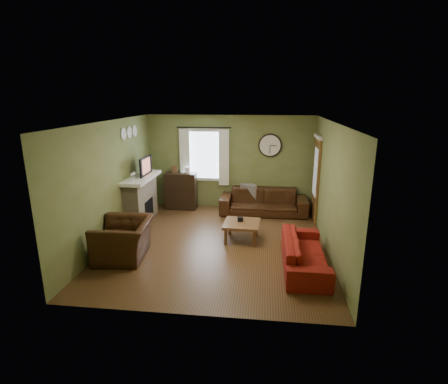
# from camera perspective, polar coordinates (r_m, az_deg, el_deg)

# --- Properties ---
(floor) EXTENTS (4.60, 5.20, 0.00)m
(floor) POSITION_cam_1_polar(r_m,az_deg,el_deg) (7.68, -1.10, -8.35)
(floor) COLOR #55371E
(floor) RESTS_ON ground
(ceiling) EXTENTS (4.60, 5.20, 0.00)m
(ceiling) POSITION_cam_1_polar(r_m,az_deg,el_deg) (7.04, -1.22, 11.40)
(ceiling) COLOR white
(ceiling) RESTS_ON ground
(wall_left) EXTENTS (0.00, 5.20, 2.60)m
(wall_left) POSITION_cam_1_polar(r_m,az_deg,el_deg) (7.90, -17.93, 1.53)
(wall_left) COLOR olive
(wall_left) RESTS_ON ground
(wall_right) EXTENTS (0.00, 5.20, 2.60)m
(wall_right) POSITION_cam_1_polar(r_m,az_deg,el_deg) (7.31, 17.01, 0.52)
(wall_right) COLOR olive
(wall_right) RESTS_ON ground
(wall_back) EXTENTS (4.60, 0.00, 2.60)m
(wall_back) POSITION_cam_1_polar(r_m,az_deg,el_deg) (9.77, 0.94, 4.84)
(wall_back) COLOR olive
(wall_back) RESTS_ON ground
(wall_front) EXTENTS (4.60, 0.00, 2.60)m
(wall_front) POSITION_cam_1_polar(r_m,az_deg,el_deg) (4.81, -5.43, -6.54)
(wall_front) COLOR olive
(wall_front) RESTS_ON ground
(fireplace) EXTENTS (0.40, 1.40, 1.10)m
(fireplace) POSITION_cam_1_polar(r_m,az_deg,el_deg) (9.04, -13.42, -1.36)
(fireplace) COLOR tan
(fireplace) RESTS_ON floor
(firebox) EXTENTS (0.04, 0.60, 0.55)m
(firebox) POSITION_cam_1_polar(r_m,az_deg,el_deg) (9.05, -12.19, -2.93)
(firebox) COLOR black
(firebox) RESTS_ON fireplace
(mantel) EXTENTS (0.58, 1.60, 0.08)m
(mantel) POSITION_cam_1_polar(r_m,az_deg,el_deg) (8.88, -13.47, 2.28)
(mantel) COLOR white
(mantel) RESTS_ON fireplace
(tv) EXTENTS (0.08, 0.60, 0.35)m
(tv) POSITION_cam_1_polar(r_m,az_deg,el_deg) (8.96, -13.11, 3.83)
(tv) COLOR black
(tv) RESTS_ON mantel
(tv_screen) EXTENTS (0.02, 0.62, 0.36)m
(tv_screen) POSITION_cam_1_polar(r_m,az_deg,el_deg) (8.93, -12.65, 4.17)
(tv_screen) COLOR #994C3F
(tv_screen) RESTS_ON mantel
(medallion_left) EXTENTS (0.28, 0.28, 0.03)m
(medallion_left) POSITION_cam_1_polar(r_m,az_deg,el_deg) (8.45, -16.11, 9.10)
(medallion_left) COLOR white
(medallion_left) RESTS_ON wall_left
(medallion_mid) EXTENTS (0.28, 0.28, 0.03)m
(medallion_mid) POSITION_cam_1_polar(r_m,az_deg,el_deg) (8.78, -15.23, 9.37)
(medallion_mid) COLOR white
(medallion_mid) RESTS_ON wall_left
(medallion_right) EXTENTS (0.28, 0.28, 0.03)m
(medallion_right) POSITION_cam_1_polar(r_m,az_deg,el_deg) (9.10, -14.42, 9.63)
(medallion_right) COLOR white
(medallion_right) RESTS_ON wall_left
(window_pane) EXTENTS (1.00, 0.02, 1.30)m
(window_pane) POSITION_cam_1_polar(r_m,az_deg,el_deg) (9.81, -3.16, 6.05)
(window_pane) COLOR silver
(window_pane) RESTS_ON wall_back
(curtain_rod) EXTENTS (0.03, 0.03, 1.50)m
(curtain_rod) POSITION_cam_1_polar(r_m,az_deg,el_deg) (9.62, -3.33, 10.48)
(curtain_rod) COLOR black
(curtain_rod) RESTS_ON wall_back
(curtain_left) EXTENTS (0.28, 0.04, 1.55)m
(curtain_left) POSITION_cam_1_polar(r_m,az_deg,el_deg) (9.84, -6.43, 5.70)
(curtain_left) COLOR white
(curtain_left) RESTS_ON wall_back
(curtain_right) EXTENTS (0.28, 0.04, 1.55)m
(curtain_right) POSITION_cam_1_polar(r_m,az_deg,el_deg) (9.65, -0.02, 5.61)
(curtain_right) COLOR white
(curtain_right) RESTS_ON wall_back
(wall_clock) EXTENTS (0.64, 0.06, 0.64)m
(wall_clock) POSITION_cam_1_polar(r_m,az_deg,el_deg) (9.60, 7.53, 7.54)
(wall_clock) COLOR white
(wall_clock) RESTS_ON wall_back
(door) EXTENTS (0.05, 0.90, 2.10)m
(door) POSITION_cam_1_polar(r_m,az_deg,el_deg) (9.14, 14.76, 1.98)
(door) COLOR brown
(door) RESTS_ON floor
(bookshelf) EXTENTS (0.87, 0.37, 1.03)m
(bookshelf) POSITION_cam_1_polar(r_m,az_deg,el_deg) (9.87, -7.04, 0.16)
(bookshelf) COLOR black
(bookshelf) RESTS_ON floor
(book) EXTENTS (0.24, 0.26, 0.02)m
(book) POSITION_cam_1_polar(r_m,az_deg,el_deg) (9.80, -7.06, 2.73)
(book) COLOR brown
(book) RESTS_ON bookshelf
(sofa_brown) EXTENTS (2.31, 0.90, 0.67)m
(sofa_brown) POSITION_cam_1_polar(r_m,az_deg,el_deg) (9.50, 6.45, -1.56)
(sofa_brown) COLOR black
(sofa_brown) RESTS_ON floor
(pillow_left) EXTENTS (0.39, 0.15, 0.38)m
(pillow_left) POSITION_cam_1_polar(r_m,az_deg,el_deg) (9.78, 3.76, 0.31)
(pillow_left) COLOR gray
(pillow_left) RESTS_ON sofa_brown
(pillow_right) EXTENTS (0.43, 0.28, 0.41)m
(pillow_right) POSITION_cam_1_polar(r_m,az_deg,el_deg) (9.65, 4.23, 0.10)
(pillow_right) COLOR gray
(pillow_right) RESTS_ON sofa_brown
(sofa_red) EXTENTS (0.77, 1.96, 0.57)m
(sofa_red) POSITION_cam_1_polar(r_m,az_deg,el_deg) (6.74, 13.01, -9.61)
(sofa_red) COLOR maroon
(sofa_red) RESTS_ON floor
(armchair) EXTENTS (1.11, 1.25, 0.75)m
(armchair) POSITION_cam_1_polar(r_m,az_deg,el_deg) (7.18, -16.00, -7.46)
(armchair) COLOR black
(armchair) RESTS_ON floor
(coffee_table) EXTENTS (0.80, 0.80, 0.41)m
(coffee_table) POSITION_cam_1_polar(r_m,az_deg,el_deg) (7.77, 2.91, -6.41)
(coffee_table) COLOR brown
(coffee_table) RESTS_ON floor
(tissue_box) EXTENTS (0.14, 0.14, 0.09)m
(tissue_box) POSITION_cam_1_polar(r_m,az_deg,el_deg) (7.79, 2.65, -4.84)
(tissue_box) COLOR black
(tissue_box) RESTS_ON coffee_table
(wine_glass_a) EXTENTS (0.07, 0.07, 0.20)m
(wine_glass_a) POSITION_cam_1_polar(r_m,az_deg,el_deg) (8.30, -14.80, 2.28)
(wine_glass_a) COLOR white
(wine_glass_a) RESTS_ON mantel
(wine_glass_b) EXTENTS (0.07, 0.07, 0.21)m
(wine_glass_b) POSITION_cam_1_polar(r_m,az_deg,el_deg) (8.41, -14.48, 2.49)
(wine_glass_b) COLOR white
(wine_glass_b) RESTS_ON mantel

